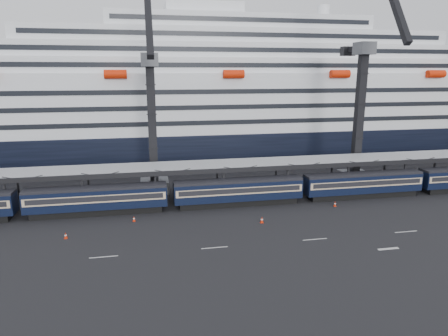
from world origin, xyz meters
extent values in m
plane|color=black|center=(0.00, 0.00, 0.00)|extent=(260.00, 260.00, 0.00)
cube|color=beige|center=(-26.00, -4.00, 0.01)|extent=(3.00, 0.15, 0.02)
cube|color=beige|center=(-14.00, -4.00, 0.01)|extent=(3.00, 0.15, 0.02)
cube|color=beige|center=(-2.00, -4.00, 0.01)|extent=(3.00, 0.15, 0.02)
cube|color=beige|center=(10.00, -4.00, 0.01)|extent=(3.00, 0.15, 0.02)
cube|color=beige|center=(5.00, -8.00, 0.01)|extent=(2.50, 0.40, 0.02)
cube|color=black|center=(-28.00, 10.00, 0.45)|extent=(17.48, 2.40, 0.90)
cube|color=black|center=(-28.00, 10.00, 2.25)|extent=(19.00, 2.80, 2.70)
cube|color=#CEB692|center=(-28.00, 10.00, 2.55)|extent=(18.62, 2.92, 1.05)
cube|color=black|center=(-28.00, 10.00, 2.60)|extent=(17.86, 2.98, 0.70)
cube|color=black|center=(-28.00, 10.00, 3.75)|extent=(19.00, 2.50, 0.35)
cube|color=black|center=(-8.00, 10.00, 0.45)|extent=(17.48, 2.40, 0.90)
cube|color=black|center=(-8.00, 10.00, 2.25)|extent=(19.00, 2.80, 2.70)
cube|color=#CEB692|center=(-8.00, 10.00, 2.55)|extent=(18.62, 2.92, 1.05)
cube|color=black|center=(-8.00, 10.00, 2.60)|extent=(17.86, 2.98, 0.70)
cube|color=black|center=(-8.00, 10.00, 3.75)|extent=(19.00, 2.50, 0.35)
cube|color=black|center=(12.00, 10.00, 0.45)|extent=(17.48, 2.40, 0.90)
cube|color=black|center=(12.00, 10.00, 2.25)|extent=(19.00, 2.80, 2.70)
cube|color=#CEB692|center=(12.00, 10.00, 2.55)|extent=(18.62, 2.92, 1.05)
cube|color=black|center=(12.00, 10.00, 2.60)|extent=(17.86, 2.98, 0.70)
cube|color=black|center=(12.00, 10.00, 3.75)|extent=(19.00, 2.50, 0.35)
cube|color=#919399|center=(0.00, 14.00, 5.40)|extent=(130.00, 6.00, 0.25)
cube|color=black|center=(0.00, 11.00, 5.10)|extent=(130.00, 0.25, 0.70)
cube|color=black|center=(0.00, 17.00, 5.10)|extent=(130.00, 0.25, 0.70)
cube|color=black|center=(-40.00, 11.20, 2.70)|extent=(0.25, 0.25, 5.40)
cube|color=black|center=(-40.00, 16.80, 2.70)|extent=(0.25, 0.25, 5.40)
cube|color=black|center=(-30.00, 11.20, 2.70)|extent=(0.25, 0.25, 5.40)
cube|color=black|center=(-30.00, 16.80, 2.70)|extent=(0.25, 0.25, 5.40)
cube|color=black|center=(-20.00, 11.20, 2.70)|extent=(0.25, 0.25, 5.40)
cube|color=black|center=(-20.00, 16.80, 2.70)|extent=(0.25, 0.25, 5.40)
cube|color=black|center=(-10.00, 11.20, 2.70)|extent=(0.25, 0.25, 5.40)
cube|color=black|center=(-10.00, 16.80, 2.70)|extent=(0.25, 0.25, 5.40)
cube|color=black|center=(0.00, 11.20, 2.70)|extent=(0.25, 0.25, 5.40)
cube|color=black|center=(0.00, 16.80, 2.70)|extent=(0.25, 0.25, 5.40)
cube|color=black|center=(10.00, 11.20, 2.70)|extent=(0.25, 0.25, 5.40)
cube|color=black|center=(10.00, 16.80, 2.70)|extent=(0.25, 0.25, 5.40)
cube|color=black|center=(20.00, 11.20, 2.70)|extent=(0.25, 0.25, 5.40)
cube|color=black|center=(20.00, 16.80, 2.70)|extent=(0.25, 0.25, 5.40)
cube|color=black|center=(30.00, 16.80, 2.70)|extent=(0.25, 0.25, 5.40)
cube|color=black|center=(0.00, 46.00, 3.50)|extent=(200.00, 28.00, 7.00)
cube|color=silver|center=(0.00, 46.00, 13.00)|extent=(190.00, 26.88, 12.00)
cube|color=silver|center=(0.00, 46.00, 20.50)|extent=(160.00, 24.64, 3.00)
cube|color=black|center=(0.00, 33.63, 20.50)|extent=(153.60, 0.12, 0.90)
cube|color=silver|center=(0.00, 46.00, 23.50)|extent=(124.00, 21.84, 3.00)
cube|color=black|center=(0.00, 35.03, 23.50)|extent=(119.04, 0.12, 0.90)
cube|color=silver|center=(0.00, 46.00, 26.50)|extent=(90.00, 19.04, 3.00)
cube|color=black|center=(0.00, 36.43, 26.50)|extent=(86.40, 0.12, 0.90)
cube|color=silver|center=(0.00, 46.00, 29.50)|extent=(56.00, 16.24, 3.00)
cube|color=black|center=(0.00, 37.83, 29.50)|extent=(53.76, 0.12, 0.90)
cube|color=silver|center=(-8.00, 46.00, 32.00)|extent=(16.00, 12.00, 2.50)
cylinder|color=silver|center=(20.00, 46.00, 32.50)|extent=(2.80, 2.80, 3.00)
cylinder|color=red|center=(-26.00, 31.96, 18.80)|extent=(4.00, 1.60, 1.60)
cylinder|color=red|center=(-4.00, 31.96, 18.80)|extent=(4.00, 1.60, 1.60)
cylinder|color=red|center=(18.00, 31.96, 18.80)|extent=(4.00, 1.60, 1.60)
cylinder|color=red|center=(40.00, 31.96, 18.80)|extent=(4.00, 1.60, 1.60)
cube|color=#46484D|center=(-20.00, 19.00, 1.00)|extent=(4.50, 4.50, 2.00)
cube|color=black|center=(-20.00, 19.00, 11.00)|extent=(1.30, 1.30, 18.00)
cube|color=#46484D|center=(-20.00, 19.00, 21.00)|extent=(2.60, 3.20, 2.00)
cube|color=black|center=(-20.00, 13.21, 27.89)|extent=(0.90, 12.26, 14.37)
cube|color=black|center=(-20.00, 21.52, 21.00)|extent=(0.90, 5.04, 0.90)
cube|color=black|center=(-20.00, 24.04, 20.80)|extent=(2.20, 1.60, 1.60)
cube|color=#46484D|center=(15.00, 18.00, 1.00)|extent=(4.50, 4.50, 2.00)
cube|color=black|center=(15.00, 18.00, 12.00)|extent=(1.30, 1.30, 20.00)
cube|color=#46484D|center=(15.00, 18.00, 23.00)|extent=(2.60, 3.20, 2.00)
cube|color=black|center=(15.00, 20.80, 23.00)|extent=(0.90, 5.60, 0.90)
cube|color=black|center=(15.00, 23.60, 22.80)|extent=(2.20, 1.60, 1.60)
cube|color=red|center=(-30.86, 1.91, 0.02)|extent=(0.38, 0.38, 0.04)
cone|color=red|center=(-30.86, 1.91, 0.40)|extent=(0.32, 0.32, 0.72)
cylinder|color=white|center=(-30.86, 1.91, 0.40)|extent=(0.27, 0.27, 0.12)
cube|color=red|center=(-23.06, 6.10, 0.02)|extent=(0.36, 0.36, 0.04)
cone|color=red|center=(-23.06, 6.10, 0.38)|extent=(0.30, 0.30, 0.68)
cylinder|color=white|center=(-23.06, 6.10, 0.38)|extent=(0.25, 0.25, 0.11)
cube|color=red|center=(-6.62, 2.35, 0.02)|extent=(0.43, 0.43, 0.05)
cone|color=red|center=(-6.62, 2.35, 0.45)|extent=(0.36, 0.36, 0.81)
cylinder|color=white|center=(-6.62, 2.35, 0.45)|extent=(0.31, 0.31, 0.14)
cube|color=red|center=(5.77, 6.62, 0.02)|extent=(0.38, 0.38, 0.04)
cone|color=red|center=(5.77, 6.62, 0.40)|extent=(0.32, 0.32, 0.71)
cylinder|color=white|center=(5.77, 6.62, 0.40)|extent=(0.27, 0.27, 0.12)
camera|label=1|loc=(-20.88, -44.84, 19.20)|focal=32.00mm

